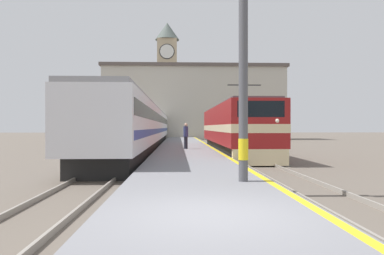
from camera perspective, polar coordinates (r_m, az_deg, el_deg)
ground_plane at (r=36.63m, az=-1.28°, el=-3.03°), size 200.00×200.00×0.00m
platform at (r=31.62m, az=-1.12°, el=-3.11°), size 4.20×140.00×0.45m
rail_track_near at (r=31.89m, az=5.07°, el=-3.43°), size 2.83×140.00×0.16m
rail_track_far at (r=31.77m, az=-7.62°, el=-3.44°), size 2.83×140.00×0.16m
locomotive_train at (r=27.35m, az=6.28°, el=-0.22°), size 2.92×18.35×4.55m
passenger_train at (r=34.74m, az=-7.15°, el=0.11°), size 2.92×43.89×3.69m
catenary_mast at (r=10.99m, az=8.22°, el=15.07°), size 2.50×0.28×8.79m
person_on_platform at (r=26.28m, az=-0.95°, el=-1.18°), size 0.34×0.34×1.80m
clock_tower at (r=73.24m, az=-3.80°, el=7.82°), size 4.65×4.65×22.22m
station_building at (r=60.59m, az=0.29°, el=3.80°), size 29.02×7.74×11.79m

